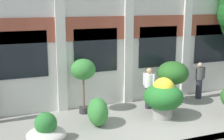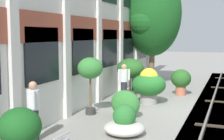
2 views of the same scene
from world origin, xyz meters
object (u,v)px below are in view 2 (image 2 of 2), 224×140
Objects in this scene: potted_plant_ribbed_drum at (149,84)px; potted_plant_tall_urn at (130,69)px; broadleaf_tree at (153,15)px; resident_near_plants at (134,74)px; potted_plant_fluted_column at (20,133)px; potted_plant_glazed_jar at (181,80)px; resident_by_doorway at (33,109)px; topiary_hedge at (125,104)px; resident_watching_tracks at (124,81)px; potted_plant_wide_bowl at (124,124)px; potted_plant_terracotta_small at (90,70)px.

potted_plant_ribbed_drum is 1.69m from potted_plant_tall_urn.
broadleaf_tree is 4.38× the size of potted_plant_ribbed_drum.
resident_near_plants is (2.64, 1.46, 0.04)m from potted_plant_ribbed_drum.
potted_plant_glazed_jar is at bearing -11.29° from potted_plant_fluted_column.
potted_plant_ribbed_drum is 0.91× the size of resident_by_doorway.
potted_plant_tall_urn is (-1.21, 2.14, 0.55)m from potted_plant_glazed_jar.
broadleaf_tree is 4.89m from potted_plant_glazed_jar.
resident_watching_tracks is at bearing 20.33° from topiary_hedge.
potted_plant_glazed_jar reaches higher than topiary_hedge.
broadleaf_tree is at bearing 9.48° from potted_plant_wide_bowl.
resident_watching_tracks reaches higher than topiary_hedge.
potted_plant_ribbed_drum is 1.11× the size of potted_plant_fluted_column.
topiary_hedge is (-3.51, -0.97, -0.81)m from potted_plant_tall_urn.
topiary_hedge is at bearing -8.61° from potted_plant_fluted_column.
potted_plant_wide_bowl is at bearing -174.71° from potted_plant_ribbed_drum.
potted_plant_glazed_jar is 0.69× the size of potted_plant_tall_urn.
potted_plant_ribbed_drum reaches higher than potted_plant_fluted_column.
potted_plant_tall_urn is 1.10× the size of resident_watching_tracks.
broadleaf_tree is 3.15× the size of potted_plant_terracotta_small.
potted_plant_glazed_jar reaches higher than potted_plant_wide_bowl.
potted_plant_glazed_jar is at bearing -27.13° from potted_plant_terracotta_small.
resident_by_doorway is (-7.98, 2.67, 0.15)m from potted_plant_glazed_jar.
potted_plant_wide_bowl is at bearing -161.93° from topiary_hedge.
potted_plant_ribbed_drum is 0.92× the size of resident_watching_tracks.
potted_plant_wide_bowl is at bearing -163.68° from potted_plant_tall_urn.
potted_plant_terracotta_small reaches higher than resident_near_plants.
potted_plant_ribbed_drum reaches higher than topiary_hedge.
potted_plant_tall_urn reaches higher than potted_plant_wide_bowl.
potted_plant_tall_urn is (1.12, 1.18, 0.48)m from potted_plant_ribbed_drum.
resident_near_plants reaches higher than potted_plant_wide_bowl.
potted_plant_terracotta_small is 1.26× the size of resident_by_doorway.
potted_plant_wide_bowl is 0.97× the size of potted_plant_glazed_jar.
potted_plant_tall_urn is at bearing 154.42° from resident_watching_tracks.
potted_plant_fluted_column is at bearing 172.57° from potted_plant_ribbed_drum.
topiary_hedge is at bearing -74.31° from resident_near_plants.
broadleaf_tree is 8.14m from potted_plant_terracotta_small.
resident_by_doorway is (-1.41, 2.10, 0.56)m from potted_plant_wide_bowl.
potted_plant_wide_bowl is 6.61m from potted_plant_glazed_jar.
potted_plant_glazed_jar is at bearing -60.53° from potted_plant_tall_urn.
broadleaf_tree is at bearing 49.81° from resident_by_doorway.
broadleaf_tree is 10.32m from potted_plant_wide_bowl.
broadleaf_tree is 4.02× the size of resident_watching_tracks.
potted_plant_ribbed_drum is 7.28m from potted_plant_fluted_column.
potted_plant_fluted_column is 7.23m from resident_watching_tracks.
topiary_hedge is at bearing 27.77° from resident_by_doorway.
potted_plant_fluted_column is 0.83× the size of resident_watching_tracks.
potted_plant_terracotta_small reaches higher than potted_plant_tall_urn.
potted_plant_terracotta_small is at bearing 177.72° from broadleaf_tree.
potted_plant_ribbed_drum is 2.52m from potted_plant_glazed_jar.
potted_plant_glazed_jar is (6.57, -0.57, 0.41)m from potted_plant_wide_bowl.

